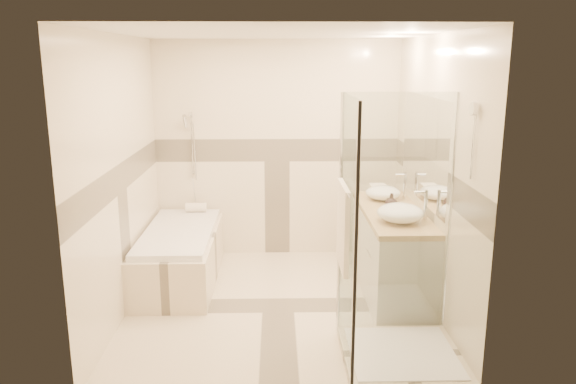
{
  "coord_description": "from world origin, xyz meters",
  "views": [
    {
      "loc": [
        -0.02,
        -4.94,
        2.29
      ],
      "look_at": [
        0.1,
        0.25,
        1.05
      ],
      "focal_mm": 35.0,
      "sensor_mm": 36.0,
      "label": 1
    }
  ],
  "objects_px": {
    "amenity_bottle_b": "(391,202)",
    "vessel_sink_near": "(383,193)",
    "shower_enclosure": "(387,298)",
    "vanity": "(391,251)",
    "vessel_sink_far": "(400,213)",
    "bathtub": "(180,253)",
    "amenity_bottle_a": "(391,202)"
  },
  "relations": [
    {
      "from": "vanity",
      "to": "shower_enclosure",
      "type": "relative_size",
      "value": 0.79
    },
    {
      "from": "bathtub",
      "to": "amenity_bottle_a",
      "type": "relative_size",
      "value": 10.62
    },
    {
      "from": "vessel_sink_near",
      "to": "vessel_sink_far",
      "type": "height_order",
      "value": "vessel_sink_far"
    },
    {
      "from": "bathtub",
      "to": "shower_enclosure",
      "type": "relative_size",
      "value": 0.83
    },
    {
      "from": "vessel_sink_near",
      "to": "vessel_sink_far",
      "type": "bearing_deg",
      "value": -90.0
    },
    {
      "from": "amenity_bottle_b",
      "to": "vessel_sink_near",
      "type": "bearing_deg",
      "value": 90.0
    },
    {
      "from": "vanity",
      "to": "vessel_sink_far",
      "type": "bearing_deg",
      "value": -92.86
    },
    {
      "from": "vessel_sink_near",
      "to": "vanity",
      "type": "bearing_deg",
      "value": -87.34
    },
    {
      "from": "bathtub",
      "to": "shower_enclosure",
      "type": "height_order",
      "value": "shower_enclosure"
    },
    {
      "from": "shower_enclosure",
      "to": "amenity_bottle_a",
      "type": "bearing_deg",
      "value": 78.05
    },
    {
      "from": "shower_enclosure",
      "to": "bathtub",
      "type": "bearing_deg",
      "value": 138.9
    },
    {
      "from": "bathtub",
      "to": "vanity",
      "type": "xyz_separation_m",
      "value": [
        2.15,
        -0.35,
        0.12
      ]
    },
    {
      "from": "vessel_sink_far",
      "to": "amenity_bottle_a",
      "type": "bearing_deg",
      "value": 90.0
    },
    {
      "from": "vanity",
      "to": "vessel_sink_near",
      "type": "bearing_deg",
      "value": 92.66
    },
    {
      "from": "vanity",
      "to": "shower_enclosure",
      "type": "bearing_deg",
      "value": -102.97
    },
    {
      "from": "amenity_bottle_a",
      "to": "amenity_bottle_b",
      "type": "height_order",
      "value": "amenity_bottle_b"
    },
    {
      "from": "bathtub",
      "to": "vessel_sink_far",
      "type": "height_order",
      "value": "vessel_sink_far"
    },
    {
      "from": "amenity_bottle_a",
      "to": "vessel_sink_near",
      "type": "bearing_deg",
      "value": 90.0
    },
    {
      "from": "vanity",
      "to": "amenity_bottle_a",
      "type": "relative_size",
      "value": 10.12
    },
    {
      "from": "vanity",
      "to": "amenity_bottle_b",
      "type": "distance_m",
      "value": 0.51
    },
    {
      "from": "bathtub",
      "to": "vanity",
      "type": "relative_size",
      "value": 1.05
    },
    {
      "from": "vessel_sink_far",
      "to": "amenity_bottle_b",
      "type": "relative_size",
      "value": 2.52
    },
    {
      "from": "shower_enclosure",
      "to": "vessel_sink_far",
      "type": "bearing_deg",
      "value": 72.61
    },
    {
      "from": "shower_enclosure",
      "to": "amenity_bottle_b",
      "type": "bearing_deg",
      "value": 77.9
    },
    {
      "from": "vanity",
      "to": "vessel_sink_far",
      "type": "relative_size",
      "value": 3.85
    },
    {
      "from": "vanity",
      "to": "amenity_bottle_a",
      "type": "height_order",
      "value": "amenity_bottle_a"
    },
    {
      "from": "vessel_sink_near",
      "to": "shower_enclosure",
      "type": "bearing_deg",
      "value": -99.12
    },
    {
      "from": "vessel_sink_near",
      "to": "amenity_bottle_b",
      "type": "distance_m",
      "value": 0.43
    },
    {
      "from": "shower_enclosure",
      "to": "amenity_bottle_b",
      "type": "distance_m",
      "value": 1.37
    },
    {
      "from": "bathtub",
      "to": "vanity",
      "type": "height_order",
      "value": "vanity"
    },
    {
      "from": "vessel_sink_near",
      "to": "amenity_bottle_a",
      "type": "xyz_separation_m",
      "value": [
        0.0,
        -0.41,
        0.01
      ]
    },
    {
      "from": "vessel_sink_near",
      "to": "amenity_bottle_b",
      "type": "height_order",
      "value": "amenity_bottle_b"
    }
  ]
}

